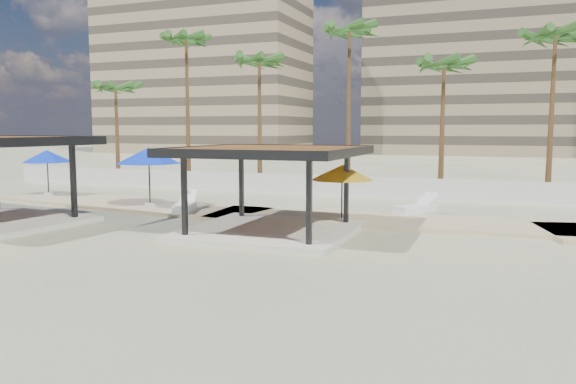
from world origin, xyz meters
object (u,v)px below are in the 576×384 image
Objects in this scene: lounger_a at (185,207)px; pavilion_central at (270,182)px; lounger_b at (416,208)px; umbrella_a at (47,156)px.

pavilion_central is at bearing -136.75° from lounger_a.
pavilion_central reaches higher than lounger_b.
pavilion_central reaches higher than lounger_a.
pavilion_central is at bearing -18.67° from umbrella_a.
lounger_b is at bearing 1.48° from umbrella_a.
umbrella_a is at bearing 55.54° from lounger_a.
pavilion_central is at bearing 176.04° from lounger_b.
lounger_b is (21.40, 0.55, -2.05)m from umbrella_a.
lounger_b is at bearing 52.62° from pavilion_central.
pavilion_central is 7.93m from lounger_b.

